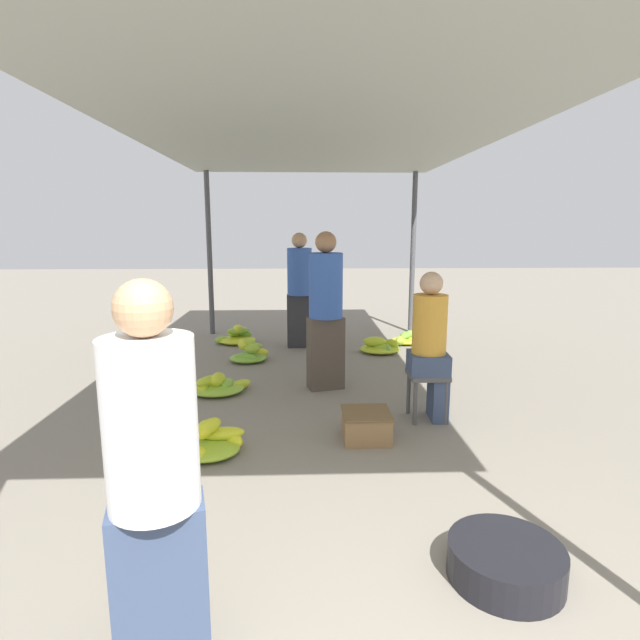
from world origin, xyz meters
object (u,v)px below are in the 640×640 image
at_px(banana_pile_left_0, 216,386).
at_px(vendor_foreground, 154,483).
at_px(banana_pile_left_3, 237,336).
at_px(shopper_walking_mid, 326,309).
at_px(banana_pile_right_0, 380,347).
at_px(banana_pile_left_1, 209,442).
at_px(shopper_walking_far, 300,288).
at_px(banana_pile_left_2, 249,353).
at_px(vendor_seated, 431,344).
at_px(banana_pile_right_1, 407,339).
at_px(stool, 427,382).
at_px(basin_black, 505,562).
at_px(crate_near, 366,425).

bearing_deg(banana_pile_left_0, vendor_foreground, -83.59).
xyz_separation_m(banana_pile_left_3, shopper_walking_mid, (1.23, -2.16, 0.76)).
bearing_deg(banana_pile_right_0, vendor_foreground, -107.82).
distance_m(banana_pile_left_1, shopper_walking_mid, 1.98).
bearing_deg(shopper_walking_far, banana_pile_left_2, -129.47).
relative_size(vendor_seated, banana_pile_left_1, 2.27).
bearing_deg(banana_pile_left_0, banana_pile_right_0, 39.61).
bearing_deg(shopper_walking_far, banana_pile_left_1, -101.26).
bearing_deg(shopper_walking_far, banana_pile_left_0, -113.23).
bearing_deg(banana_pile_left_0, shopper_walking_mid, 6.04).
relative_size(banana_pile_left_0, banana_pile_left_2, 1.28).
xyz_separation_m(vendor_seated, banana_pile_left_0, (-2.05, 0.79, -0.62)).
bearing_deg(vendor_seated, banana_pile_right_0, 91.58).
xyz_separation_m(vendor_foreground, banana_pile_right_1, (2.08, 5.47, -0.72)).
bearing_deg(banana_pile_left_0, stool, -21.23).
height_order(banana_pile_left_0, banana_pile_left_1, banana_pile_left_1).
height_order(banana_pile_left_1, banana_pile_right_0, banana_pile_left_1).
distance_m(banana_pile_left_0, banana_pile_left_2, 1.26).
height_order(vendor_foreground, banana_pile_left_3, vendor_foreground).
bearing_deg(shopper_walking_far, shopper_walking_mid, -81.60).
relative_size(basin_black, banana_pile_right_0, 0.99).
bearing_deg(stool, basin_black, -93.35).
xyz_separation_m(stool, banana_pile_left_0, (-2.03, 0.79, -0.27)).
height_order(stool, vendor_seated, vendor_seated).
distance_m(banana_pile_left_1, banana_pile_left_2, 2.66).
bearing_deg(banana_pile_right_0, banana_pile_left_3, 162.48).
bearing_deg(stool, crate_near, -144.91).
relative_size(banana_pile_left_1, banana_pile_left_3, 0.93).
height_order(banana_pile_right_0, crate_near, same).
relative_size(vendor_foreground, shopper_walking_far, 0.94).
xyz_separation_m(basin_black, crate_near, (-0.48, 1.67, 0.03)).
bearing_deg(vendor_foreground, banana_pile_left_1, 95.61).
bearing_deg(banana_pile_left_2, basin_black, -67.70).
height_order(banana_pile_right_0, shopper_walking_mid, shopper_walking_mid).
height_order(stool, shopper_walking_far, shopper_walking_far).
relative_size(vendor_seated, banana_pile_left_0, 2.05).
bearing_deg(banana_pile_left_0, basin_black, -56.47).
bearing_deg(banana_pile_left_3, shopper_walking_far, -14.67).
xyz_separation_m(banana_pile_left_0, crate_near, (1.43, -1.21, 0.05)).
bearing_deg(banana_pile_right_0, basin_black, -90.96).
relative_size(vendor_foreground, stool, 3.56).
height_order(basin_black, banana_pile_left_0, banana_pile_left_0).
bearing_deg(banana_pile_left_0, crate_near, -40.21).
distance_m(vendor_seated, shopper_walking_far, 3.06).
relative_size(banana_pile_left_3, crate_near, 1.63).
xyz_separation_m(banana_pile_left_0, banana_pile_right_1, (2.45, 2.12, 0.00)).
xyz_separation_m(basin_black, banana_pile_left_0, (-1.90, 2.87, -0.02)).
distance_m(vendor_seated, banana_pile_left_2, 2.79).
xyz_separation_m(vendor_foreground, shopper_walking_far, (0.50, 5.39, 0.05)).
height_order(basin_black, banana_pile_left_3, banana_pile_left_3).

